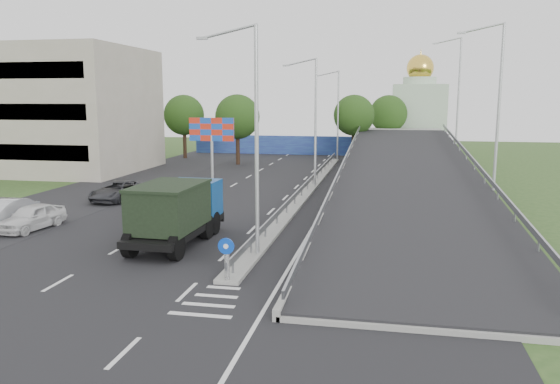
% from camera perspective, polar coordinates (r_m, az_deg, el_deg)
% --- Properties ---
extents(ground, '(160.00, 160.00, 0.00)m').
position_cam_1_polar(ground, '(19.61, -7.39, -11.62)').
color(ground, '#2D4C1E').
rests_on(ground, ground).
extents(road_surface, '(26.00, 90.00, 0.04)m').
position_cam_1_polar(road_surface, '(39.00, -2.31, -0.80)').
color(road_surface, black).
rests_on(road_surface, ground).
extents(parking_strip, '(8.00, 90.00, 0.05)m').
position_cam_1_polar(parking_strip, '(43.83, -19.08, -0.16)').
color(parking_strip, black).
rests_on(parking_strip, ground).
extents(median, '(1.00, 44.00, 0.20)m').
position_cam_1_polar(median, '(42.30, 2.90, 0.16)').
color(median, gray).
rests_on(median, ground).
extents(overpass_ramp, '(10.00, 50.00, 3.50)m').
position_cam_1_polar(overpass_ramp, '(41.67, 13.19, 2.07)').
color(overpass_ramp, gray).
rests_on(overpass_ramp, ground).
extents(median_guardrail, '(0.09, 44.00, 0.71)m').
position_cam_1_polar(median_guardrail, '(42.20, 2.91, 1.03)').
color(median_guardrail, gray).
rests_on(median_guardrail, median).
extents(sign_bollard, '(0.64, 0.23, 1.67)m').
position_cam_1_polar(sign_bollard, '(21.23, -5.59, -6.96)').
color(sign_bollard, black).
rests_on(sign_bollard, median).
extents(lamp_post_near, '(2.74, 0.18, 10.08)m').
position_cam_1_polar(lamp_post_near, '(24.04, -2.90, 6.60)').
color(lamp_post_near, '#B2B5B7').
rests_on(lamp_post_near, median).
extents(lamp_post_mid, '(2.74, 0.18, 10.08)m').
position_cam_1_polar(lamp_post_mid, '(43.70, 3.49, 7.99)').
color(lamp_post_mid, '#B2B5B7').
rests_on(lamp_post_mid, median).
extents(lamp_post_far, '(2.74, 0.18, 10.08)m').
position_cam_1_polar(lamp_post_far, '(63.57, 5.91, 8.49)').
color(lamp_post_far, '#B2B5B7').
rests_on(lamp_post_far, median).
extents(beige_building, '(24.00, 14.00, 12.00)m').
position_cam_1_polar(beige_building, '(61.00, -25.23, 7.76)').
color(beige_building, '#9C9683').
rests_on(beige_building, ground).
extents(blue_wall, '(30.00, 0.50, 2.40)m').
position_cam_1_polar(blue_wall, '(70.25, 2.95, 4.88)').
color(blue_wall, navy).
rests_on(blue_wall, ground).
extents(church, '(7.00, 7.00, 13.80)m').
position_cam_1_polar(church, '(77.43, 14.26, 8.09)').
color(church, '#B2CCAD').
rests_on(church, ground).
extents(billboard, '(4.00, 0.24, 5.50)m').
position_cam_1_polar(billboard, '(47.78, -7.16, 6.13)').
color(billboard, '#B2B5B7').
rests_on(billboard, ground).
extents(tree_left_mid, '(4.80, 4.80, 7.60)m').
position_cam_1_polar(tree_left_mid, '(59.49, -4.47, 7.82)').
color(tree_left_mid, black).
rests_on(tree_left_mid, ground).
extents(tree_median_far, '(4.80, 4.80, 7.60)m').
position_cam_1_polar(tree_median_far, '(65.44, 7.73, 7.94)').
color(tree_median_far, black).
rests_on(tree_median_far, ground).
extents(tree_left_far, '(4.80, 4.80, 7.60)m').
position_cam_1_polar(tree_left_far, '(66.75, -10.00, 7.91)').
color(tree_left_far, black).
rests_on(tree_left_far, ground).
extents(tree_ramp_far, '(4.80, 4.80, 7.60)m').
position_cam_1_polar(tree_ramp_far, '(72.32, 11.26, 8.00)').
color(tree_ramp_far, black).
rests_on(tree_ramp_far, ground).
extents(dump_truck, '(2.90, 7.16, 3.12)m').
position_cam_1_polar(dump_truck, '(27.36, -10.71, -1.80)').
color(dump_truck, black).
rests_on(dump_truck, ground).
extents(parked_car_a, '(2.16, 4.34, 1.42)m').
position_cam_1_polar(parked_car_a, '(32.87, -24.53, -2.40)').
color(parked_car_a, silver).
rests_on(parked_car_a, ground).
extents(parked_car_c, '(2.52, 5.03, 1.37)m').
position_cam_1_polar(parked_car_c, '(40.24, -16.64, 0.11)').
color(parked_car_c, '#323237').
rests_on(parked_car_c, ground).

